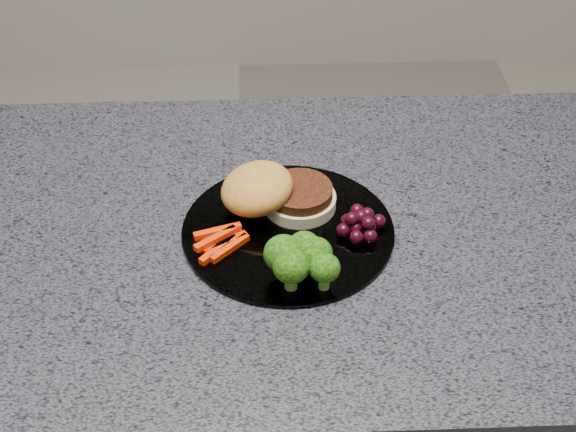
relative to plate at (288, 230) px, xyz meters
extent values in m
cube|color=#4C4C56|center=(-0.11, 0.01, -0.02)|extent=(1.20, 0.60, 0.04)
cylinder|color=white|center=(0.00, 0.00, 0.00)|extent=(0.26, 0.26, 0.01)
cylinder|color=beige|center=(0.02, 0.04, 0.01)|extent=(0.11, 0.11, 0.02)
cylinder|color=#491F0E|center=(0.02, 0.04, 0.03)|extent=(0.09, 0.09, 0.01)
ellipsoid|color=gold|center=(-0.04, 0.04, 0.03)|extent=(0.11, 0.11, 0.05)
cube|color=red|center=(-0.09, -0.02, 0.01)|extent=(0.05, 0.04, 0.01)
cube|color=red|center=(-0.08, -0.03, 0.01)|extent=(0.05, 0.04, 0.01)
cube|color=red|center=(-0.08, -0.04, 0.01)|extent=(0.04, 0.05, 0.01)
cube|color=red|center=(-0.08, -0.02, 0.01)|extent=(0.06, 0.03, 0.01)
cube|color=red|center=(-0.09, -0.03, 0.01)|extent=(0.05, 0.04, 0.01)
cube|color=red|center=(-0.07, -0.04, 0.01)|extent=(0.05, 0.05, 0.01)
cylinder|color=#5B9235|center=(-0.01, -0.08, 0.01)|extent=(0.02, 0.02, 0.02)
ellipsoid|color=black|center=(-0.01, -0.08, 0.04)|extent=(0.05, 0.05, 0.04)
cylinder|color=#5B9235|center=(0.03, -0.08, 0.01)|extent=(0.01, 0.01, 0.02)
ellipsoid|color=black|center=(0.03, -0.08, 0.03)|extent=(0.04, 0.04, 0.04)
cylinder|color=#5B9235|center=(0.00, -0.10, 0.01)|extent=(0.01, 0.01, 0.02)
ellipsoid|color=black|center=(0.00, -0.10, 0.04)|extent=(0.04, 0.04, 0.04)
cylinder|color=#5B9235|center=(0.04, -0.10, 0.01)|extent=(0.01, 0.01, 0.02)
ellipsoid|color=black|center=(0.04, -0.10, 0.03)|extent=(0.04, 0.04, 0.03)
cylinder|color=#5B9235|center=(0.02, -0.07, 0.01)|extent=(0.01, 0.01, 0.02)
ellipsoid|color=black|center=(0.02, -0.07, 0.03)|extent=(0.04, 0.04, 0.03)
sphere|color=black|center=(0.08, -0.01, 0.01)|extent=(0.02, 0.02, 0.02)
sphere|color=black|center=(0.10, -0.01, 0.01)|extent=(0.02, 0.02, 0.02)
sphere|color=black|center=(0.09, 0.00, 0.01)|extent=(0.02, 0.02, 0.02)
sphere|color=black|center=(0.07, 0.00, 0.01)|extent=(0.02, 0.02, 0.02)
sphere|color=black|center=(0.07, -0.02, 0.01)|extent=(0.02, 0.02, 0.02)
sphere|color=black|center=(0.08, -0.03, 0.01)|extent=(0.02, 0.02, 0.02)
sphere|color=black|center=(0.10, -0.03, 0.01)|extent=(0.02, 0.02, 0.02)
sphere|color=black|center=(0.11, 0.00, 0.01)|extent=(0.02, 0.02, 0.02)
sphere|color=black|center=(0.09, -0.01, 0.02)|extent=(0.02, 0.02, 0.02)
sphere|color=black|center=(0.08, -0.01, 0.02)|extent=(0.02, 0.02, 0.02)
sphere|color=black|center=(0.10, -0.02, 0.02)|extent=(0.02, 0.02, 0.02)
sphere|color=black|center=(0.08, 0.01, 0.02)|extent=(0.02, 0.02, 0.02)
sphere|color=black|center=(0.10, 0.00, 0.02)|extent=(0.02, 0.02, 0.02)
camera|label=1|loc=(-0.03, -0.74, 0.65)|focal=50.00mm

